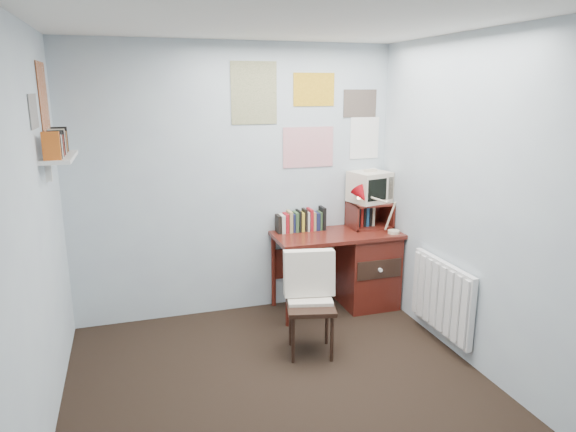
# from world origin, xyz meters

# --- Properties ---
(ground) EXTENTS (3.50, 3.50, 0.00)m
(ground) POSITION_xyz_m (0.00, 0.00, 0.00)
(ground) COLOR black
(ground) RESTS_ON ground
(back_wall) EXTENTS (3.00, 0.02, 2.50)m
(back_wall) POSITION_xyz_m (0.00, 1.75, 1.25)
(back_wall) COLOR silver
(back_wall) RESTS_ON ground
(left_wall) EXTENTS (0.02, 3.50, 2.50)m
(left_wall) POSITION_xyz_m (-1.50, 0.00, 1.25)
(left_wall) COLOR silver
(left_wall) RESTS_ON ground
(right_wall) EXTENTS (0.02, 3.50, 2.50)m
(right_wall) POSITION_xyz_m (1.50, 0.00, 1.25)
(right_wall) COLOR silver
(right_wall) RESTS_ON ground
(ceiling) EXTENTS (3.00, 3.50, 0.02)m
(ceiling) POSITION_xyz_m (0.00, 0.00, 2.50)
(ceiling) COLOR white
(ceiling) RESTS_ON back_wall
(desk) EXTENTS (1.20, 0.55, 0.76)m
(desk) POSITION_xyz_m (1.17, 1.48, 0.41)
(desk) COLOR #551B13
(desk) RESTS_ON ground
(desk_chair) EXTENTS (0.49, 0.48, 0.80)m
(desk_chair) POSITION_xyz_m (0.37, 0.72, 0.40)
(desk_chair) COLOR black
(desk_chair) RESTS_ON ground
(desk_lamp) EXTENTS (0.31, 0.28, 0.40)m
(desk_lamp) POSITION_xyz_m (1.41, 1.31, 0.96)
(desk_lamp) COLOR #A90B14
(desk_lamp) RESTS_ON desk
(tv_riser) EXTENTS (0.40, 0.30, 0.25)m
(tv_riser) POSITION_xyz_m (1.29, 1.59, 0.89)
(tv_riser) COLOR #551B13
(tv_riser) RESTS_ON desk
(crt_tv) EXTENTS (0.41, 0.39, 0.33)m
(crt_tv) POSITION_xyz_m (1.29, 1.61, 1.17)
(crt_tv) COLOR beige
(crt_tv) RESTS_ON tv_riser
(book_row) EXTENTS (0.60, 0.14, 0.22)m
(book_row) POSITION_xyz_m (0.66, 1.66, 0.87)
(book_row) COLOR #551B13
(book_row) RESTS_ON desk
(radiator) EXTENTS (0.09, 0.80, 0.60)m
(radiator) POSITION_xyz_m (1.46, 0.55, 0.42)
(radiator) COLOR white
(radiator) RESTS_ON right_wall
(wall_shelf) EXTENTS (0.20, 0.62, 0.24)m
(wall_shelf) POSITION_xyz_m (-1.40, 1.10, 1.62)
(wall_shelf) COLOR white
(wall_shelf) RESTS_ON left_wall
(posters_back) EXTENTS (1.20, 0.01, 0.90)m
(posters_back) POSITION_xyz_m (0.70, 1.74, 1.85)
(posters_back) COLOR white
(posters_back) RESTS_ON back_wall
(posters_left) EXTENTS (0.01, 0.70, 0.60)m
(posters_left) POSITION_xyz_m (-1.49, 1.10, 2.00)
(posters_left) COLOR white
(posters_left) RESTS_ON left_wall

